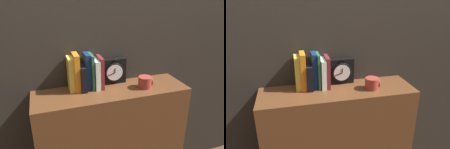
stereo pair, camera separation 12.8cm
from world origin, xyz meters
The scene contains 11 objects.
wall_back centered at (0.00, 0.18, 1.30)m, with size 6.00×0.05×2.60m.
bookshelf centered at (0.00, 0.00, 0.47)m, with size 1.05×0.31×0.93m.
clock centered at (0.05, 0.11, 1.02)m, with size 0.18×0.07×0.19m.
book_slot0_yellow centered at (-0.26, 0.09, 1.05)m, with size 0.04×0.11×0.23m.
book_slot1_orange centered at (-0.22, 0.08, 1.06)m, with size 0.03×0.13×0.25m.
book_slot2_black centered at (-0.18, 0.07, 1.02)m, with size 0.04×0.14×0.17m.
book_slot3_navy centered at (-0.15, 0.09, 1.05)m, with size 0.03×0.11×0.25m.
book_slot4_green centered at (-0.12, 0.08, 1.05)m, with size 0.02×0.13×0.24m.
book_slot5_white centered at (-0.09, 0.08, 1.03)m, with size 0.03×0.14×0.20m.
book_slot6_maroon centered at (-0.06, 0.08, 1.04)m, with size 0.02×0.14×0.22m.
mug centered at (0.23, -0.03, 0.97)m, with size 0.10×0.09×0.08m.
Camera 2 is at (-0.30, -1.30, 1.57)m, focal length 35.00 mm.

